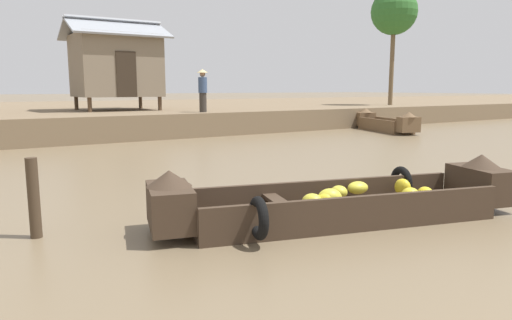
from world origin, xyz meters
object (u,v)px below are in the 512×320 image
at_px(stilt_house_mid_left, 116,64).
at_px(fishing_skiff_distant, 385,123).
at_px(palm_tree_near, 394,12).
at_px(vendor_person, 203,88).
at_px(mooring_post, 34,198).
at_px(banana_boat, 342,201).

bearing_deg(stilt_house_mid_left, fishing_skiff_distant, -32.78).
height_order(stilt_house_mid_left, palm_tree_near, palm_tree_near).
height_order(fishing_skiff_distant, vendor_person, vendor_person).
xyz_separation_m(stilt_house_mid_left, mooring_post, (-4.93, -13.90, -2.33)).
height_order(fishing_skiff_distant, stilt_house_mid_left, stilt_house_mid_left).
bearing_deg(stilt_house_mid_left, banana_boat, -94.46).
bearing_deg(fishing_skiff_distant, banana_boat, -139.96).
bearing_deg(fishing_skiff_distant, vendor_person, 159.92).
height_order(vendor_person, mooring_post, vendor_person).
bearing_deg(palm_tree_near, fishing_skiff_distant, -139.78).
xyz_separation_m(stilt_house_mid_left, vendor_person, (2.35, -3.55, -1.00)).
distance_m(banana_boat, vendor_person, 12.42).
height_order(banana_boat, vendor_person, vendor_person).
height_order(stilt_house_mid_left, mooring_post, stilt_house_mid_left).
relative_size(palm_tree_near, vendor_person, 3.79).
distance_m(palm_tree_near, vendor_person, 13.00).
distance_m(banana_boat, fishing_skiff_distant, 14.19).
distance_m(vendor_person, mooring_post, 12.72).
bearing_deg(fishing_skiff_distant, stilt_house_mid_left, 147.22).
height_order(fishing_skiff_distant, palm_tree_near, palm_tree_near).
xyz_separation_m(palm_tree_near, mooring_post, (-19.53, -11.85, -5.40)).
height_order(palm_tree_near, vendor_person, palm_tree_near).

